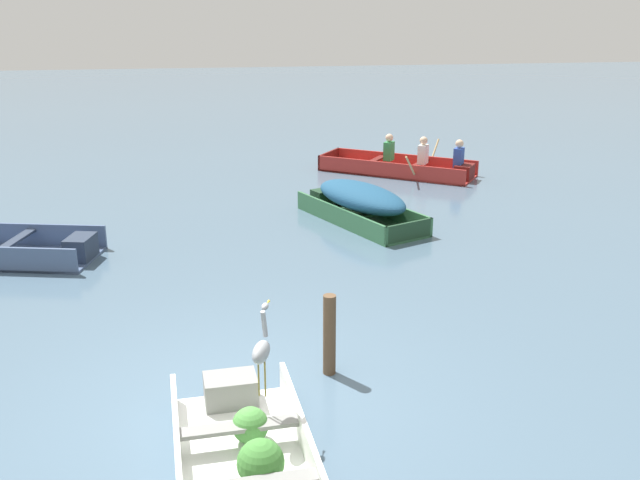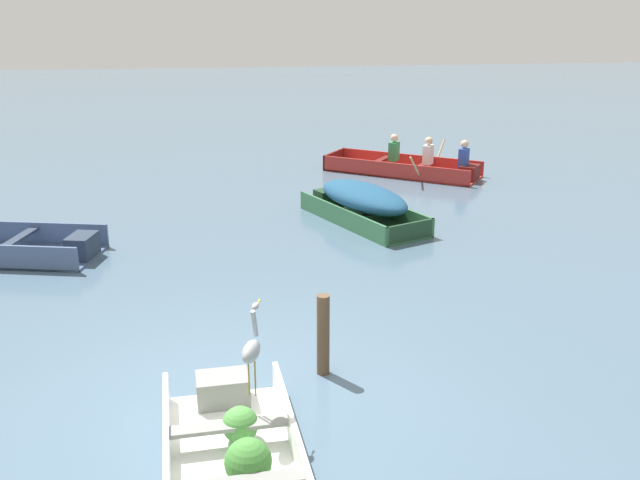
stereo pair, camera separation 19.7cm
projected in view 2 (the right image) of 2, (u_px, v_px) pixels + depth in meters
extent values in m
plane|color=slate|center=(229.00, 401.00, 7.17)|extent=(80.00, 80.00, 0.00)
cube|color=white|center=(234.00, 476.00, 6.00)|extent=(1.30, 2.77, 0.04)
cube|color=white|center=(167.00, 470.00, 5.85)|extent=(0.21, 2.71, 0.33)
cube|color=white|center=(298.00, 453.00, 6.07)|extent=(0.21, 2.71, 0.33)
cube|color=gray|center=(223.00, 389.00, 7.04)|extent=(0.54, 0.39, 0.30)
cube|color=gray|center=(229.00, 426.00, 6.31)|extent=(1.05, 0.22, 0.04)
sphere|color=#4C9342|center=(240.00, 424.00, 6.41)|extent=(0.33, 0.33, 0.33)
sphere|color=#428438|center=(248.00, 462.00, 5.83)|extent=(0.40, 0.40, 0.40)
cube|color=#475B7F|center=(5.00, 233.00, 11.81)|extent=(3.43, 0.91, 0.39)
cube|color=#273246|center=(82.00, 246.00, 11.10)|extent=(0.48, 0.62, 0.36)
cube|color=#273246|center=(17.00, 239.00, 11.18)|extent=(0.43, 1.12, 0.04)
cube|color=#387047|center=(363.00, 221.00, 13.06)|extent=(2.03, 2.97, 0.04)
cube|color=#387047|center=(341.00, 217.00, 12.77)|extent=(1.15, 2.60, 0.34)
cube|color=#387047|center=(384.00, 209.00, 13.25)|extent=(1.15, 2.60, 0.34)
cube|color=#1E3D27|center=(410.00, 233.00, 11.90)|extent=(0.95, 0.44, 0.34)
cube|color=#1E3D27|center=(328.00, 197.00, 13.99)|extent=(0.56, 0.51, 0.31)
cube|color=#1E3D27|center=(350.00, 203.00, 13.32)|extent=(0.90, 0.51, 0.04)
cube|color=#1E3D27|center=(377.00, 214.00, 12.64)|extent=(0.90, 0.51, 0.04)
ellipsoid|color=navy|center=(363.00, 197.00, 12.91)|extent=(1.79, 2.49, 0.45)
cube|color=#AD2D28|center=(402.00, 173.00, 16.78)|extent=(3.58, 3.02, 0.04)
cube|color=#AD2D28|center=(410.00, 162.00, 17.19)|extent=(2.95, 2.14, 0.36)
cube|color=#AD2D28|center=(393.00, 171.00, 16.28)|extent=(2.95, 2.14, 0.36)
cube|color=maroon|center=(334.00, 159.00, 17.50)|extent=(0.70, 0.95, 0.36)
cube|color=maroon|center=(469.00, 172.00, 16.02)|extent=(0.59, 0.62, 0.33)
cube|color=maroon|center=(424.00, 165.00, 16.47)|extent=(0.73, 0.93, 0.04)
cube|color=maroon|center=(381.00, 160.00, 16.94)|extent=(0.73, 0.93, 0.04)
cube|color=#338C4C|center=(394.00, 151.00, 16.72)|extent=(0.31, 0.33, 0.44)
sphere|color=beige|center=(394.00, 138.00, 16.62)|extent=(0.18, 0.18, 0.18)
cube|color=white|center=(428.00, 155.00, 16.35)|extent=(0.31, 0.33, 0.44)
sphere|color=beige|center=(429.00, 141.00, 16.25)|extent=(0.18, 0.18, 0.18)
cube|color=#2D4CA5|center=(464.00, 158.00, 15.99)|extent=(0.31, 0.33, 0.44)
sphere|color=beige|center=(465.00, 144.00, 15.89)|extent=(0.18, 0.18, 0.18)
cylinder|color=tan|center=(440.00, 152.00, 17.11)|extent=(0.41, 0.55, 0.55)
cylinder|color=tan|center=(415.00, 166.00, 15.65)|extent=(0.41, 0.55, 0.55)
cylinder|color=olive|center=(249.00, 378.00, 6.40)|extent=(0.02, 0.02, 0.35)
cylinder|color=olive|center=(255.00, 378.00, 6.38)|extent=(0.02, 0.02, 0.35)
ellipsoid|color=#93999E|center=(251.00, 352.00, 6.31)|extent=(0.25, 0.35, 0.18)
cylinder|color=#93999E|center=(255.00, 323.00, 6.35)|extent=(0.08, 0.12, 0.28)
ellipsoid|color=#93999E|center=(255.00, 306.00, 6.34)|extent=(0.10, 0.12, 0.06)
cone|color=gold|center=(258.00, 303.00, 6.41)|extent=(0.06, 0.10, 0.02)
cylinder|color=brown|center=(323.00, 335.00, 7.58)|extent=(0.14, 0.14, 0.91)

